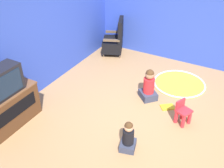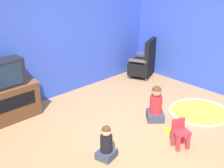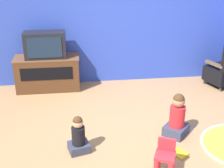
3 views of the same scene
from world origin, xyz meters
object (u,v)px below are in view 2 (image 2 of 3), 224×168
object	(u,v)px
tv_cabinet	(5,103)
black_armchair	(143,63)
child_watching_center	(156,105)
television	(1,74)
yellow_kid_chair	(180,135)
child_watching_left	(106,144)
book	(172,130)

from	to	relation	value
tv_cabinet	black_armchair	bearing A→B (deg)	-4.32
black_armchair	child_watching_center	size ratio (longest dim) A/B	1.43
television	yellow_kid_chair	distance (m)	3.18
yellow_kid_chair	child_watching_left	bearing A→B (deg)	174.51
tv_cabinet	child_watching_left	world-z (taller)	tv_cabinet
yellow_kid_chair	book	size ratio (longest dim) A/B	1.44
tv_cabinet	yellow_kid_chair	xyz separation A→B (m)	(1.59, -2.70, -0.14)
television	child_watching_center	distance (m)	2.78
tv_cabinet	yellow_kid_chair	distance (m)	3.14
tv_cabinet	book	xyz separation A→B (m)	(1.88, -2.34, -0.33)
television	book	size ratio (longest dim) A/B	2.40
yellow_kid_chair	child_watching_center	distance (m)	0.93
television	book	xyz separation A→B (m)	(1.88, -2.30, -0.90)
tv_cabinet	book	bearing A→B (deg)	-51.18
yellow_kid_chair	child_watching_left	xyz separation A→B (m)	(-1.04, 0.58, 0.03)
television	black_armchair	bearing A→B (deg)	-3.65
black_armchair	child_watching_left	distance (m)	3.50
child_watching_left	child_watching_center	world-z (taller)	child_watching_center
tv_cabinet	yellow_kid_chair	size ratio (longest dim) A/B	2.69
black_armchair	child_watching_center	bearing A→B (deg)	23.53
tv_cabinet	child_watching_center	distance (m)	2.74
child_watching_center	book	bearing A→B (deg)	-151.37
child_watching_left	book	bearing A→B (deg)	-23.87
black_armchair	child_watching_left	xyz separation A→B (m)	(-2.96, -1.85, -0.13)
tv_cabinet	child_watching_left	xyz separation A→B (m)	(0.54, -2.12, -0.11)
tv_cabinet	black_armchair	size ratio (longest dim) A/B	1.27
black_armchair	child_watching_left	size ratio (longest dim) A/B	1.77
child_watching_left	book	xyz separation A→B (m)	(1.34, -0.22, -0.22)
tv_cabinet	television	size ratio (longest dim) A/B	1.62
television	book	world-z (taller)	television
book	black_armchair	bearing A→B (deg)	-76.31
television	yellow_kid_chair	bearing A→B (deg)	-59.16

